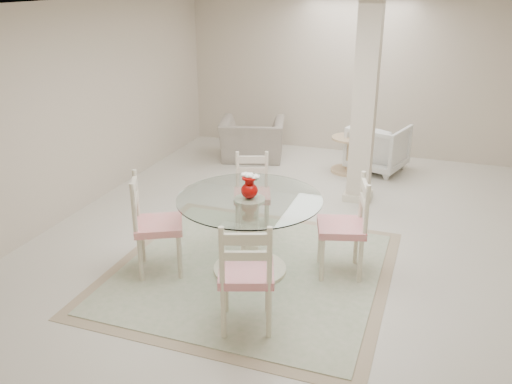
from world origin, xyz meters
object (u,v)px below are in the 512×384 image
(dining_table, at_px, (250,235))
(side_table, at_px, (348,156))
(red_vase, at_px, (250,186))
(dining_chair_north, at_px, (252,188))
(recliner_taupe, at_px, (252,140))
(dining_chair_south, at_px, (246,268))
(dining_chair_east, at_px, (349,219))
(armchair_white, at_px, (378,147))
(dining_chair_west, at_px, (150,218))
(column, at_px, (365,105))

(dining_table, relative_size, side_table, 2.56)
(red_vase, height_order, dining_chair_north, red_vase)
(recliner_taupe, height_order, side_table, recliner_taupe)
(dining_chair_south, height_order, recliner_taupe, dining_chair_south)
(dining_chair_east, relative_size, recliner_taupe, 1.12)
(recliner_taupe, xyz_separation_m, armchair_white, (2.11, 0.13, 0.04))
(dining_chair_north, relative_size, side_table, 1.87)
(red_vase, bearing_deg, dining_chair_west, -160.89)
(dining_table, xyz_separation_m, dining_chair_east, (0.98, 0.32, 0.19))
(red_vase, height_order, dining_chair_west, dining_chair_west)
(column, xyz_separation_m, red_vase, (-0.75, -2.45, -0.36))
(dining_table, xyz_separation_m, armchair_white, (0.83, 3.78, -0.05))
(column, xyz_separation_m, side_table, (-0.35, 1.09, -1.08))
(dining_chair_south, distance_m, side_table, 4.53)
(dining_chair_west, bearing_deg, column, -59.30)
(armchair_white, bearing_deg, dining_chair_south, 100.04)
(recliner_taupe, bearing_deg, armchair_white, 168.90)
(side_table, bearing_deg, dining_chair_south, -90.95)
(column, bearing_deg, side_table, 107.97)
(column, xyz_separation_m, dining_chair_west, (-1.72, -2.78, -0.71))
(dining_chair_east, bearing_deg, side_table, 174.09)
(red_vase, relative_size, dining_chair_west, 0.22)
(column, xyz_separation_m, dining_chair_east, (0.23, -2.13, -0.72))
(dining_chair_north, relative_size, dining_chair_west, 0.90)
(dining_chair_east, relative_size, side_table, 2.06)
(dining_chair_west, distance_m, dining_chair_south, 1.45)
(red_vase, bearing_deg, armchair_white, 77.64)
(dining_chair_north, distance_m, dining_chair_west, 1.46)
(recliner_taupe, bearing_deg, dining_chair_west, 79.72)
(dining_table, bearing_deg, armchair_white, 77.65)
(dining_chair_south, xyz_separation_m, armchair_white, (0.50, 4.76, -0.25))
(dining_chair_north, bearing_deg, armchair_white, 47.74)
(recliner_taupe, xyz_separation_m, side_table, (1.68, -0.11, -0.08))
(dining_table, xyz_separation_m, recliner_taupe, (-1.28, 3.65, -0.09))
(dining_chair_west, distance_m, side_table, 4.12)
(column, relative_size, side_table, 4.65)
(recliner_taupe, bearing_deg, dining_chair_south, 94.41)
(dining_chair_east, distance_m, side_table, 3.29)
(dining_chair_north, bearing_deg, side_table, 54.32)
(dining_chair_south, distance_m, armchair_white, 4.79)
(dining_chair_south, xyz_separation_m, side_table, (0.07, 4.51, -0.36))
(dining_chair_south, bearing_deg, dining_chair_north, -91.11)
(armchair_white, bearing_deg, dining_table, 93.74)
(red_vase, bearing_deg, side_table, 83.57)
(dining_chair_north, height_order, recliner_taupe, dining_chair_north)
(dining_table, height_order, dining_chair_west, dining_chair_west)
(column, bearing_deg, red_vase, -107.04)
(recliner_taupe, relative_size, armchair_white, 1.26)
(column, distance_m, dining_table, 2.72)
(dining_chair_west, xyz_separation_m, dining_chair_south, (1.30, -0.64, -0.00))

